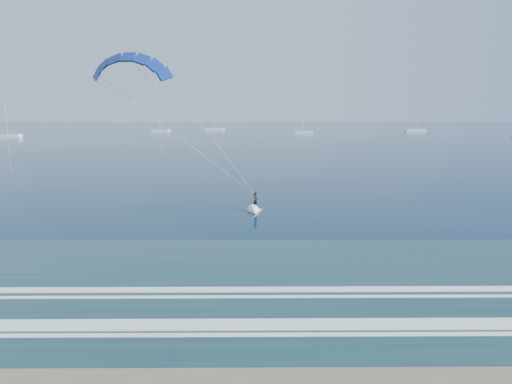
{
  "coord_description": "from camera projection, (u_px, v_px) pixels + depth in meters",
  "views": [
    {
      "loc": [
        -3.13,
        -13.11,
        9.16
      ],
      "look_at": [
        -2.84,
        24.83,
        2.57
      ],
      "focal_mm": 32.0,
      "sensor_mm": 36.0,
      "label": 1
    }
  ],
  "objects": [
    {
      "name": "sailboat_4",
      "position": [
        416.0,
        130.0,
        225.29
      ],
      "size": [
        9.79,
        2.4,
        13.21
      ],
      "color": "white",
      "rests_on": "ground"
    },
    {
      "name": "kitesurfer_rig",
      "position": [
        197.0,
        133.0,
        38.82
      ],
      "size": [
        14.64,
        8.94,
        14.77
      ],
      "color": "#A3F61C",
      "rests_on": "ground"
    },
    {
      "name": "sailboat_2",
      "position": [
        214.0,
        129.0,
        240.17
      ],
      "size": [
        9.96,
        2.4,
        13.26
      ],
      "color": "white",
      "rests_on": "ground"
    },
    {
      "name": "sailboat_3",
      "position": [
        303.0,
        132.0,
        204.54
      ],
      "size": [
        7.69,
        2.4,
        10.81
      ],
      "color": "white",
      "rests_on": "ground"
    },
    {
      "name": "sailboat_0",
      "position": [
        8.0,
        136.0,
        172.13
      ],
      "size": [
        10.02,
        2.4,
        13.45
      ],
      "color": "white",
      "rests_on": "ground"
    },
    {
      "name": "sailboat_1",
      "position": [
        160.0,
        131.0,
        220.2
      ],
      "size": [
        8.58,
        2.4,
        11.8
      ],
      "color": "white",
      "rests_on": "ground"
    }
  ]
}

